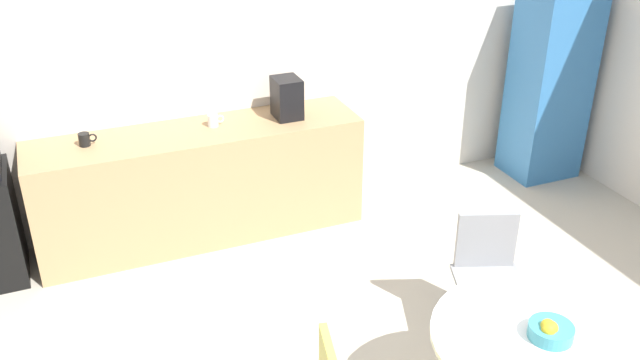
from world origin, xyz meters
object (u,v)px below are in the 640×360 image
object	(u,v)px
round_table	(539,359)
chair_gray	(488,264)
mug_white	(85,139)
coffee_maker	(287,98)
locker_cabinet	(549,86)
fruit_bowl	(550,331)
mug_green	(213,120)

from	to	relation	value
round_table	chair_gray	size ratio (longest dim) A/B	1.31
mug_white	coffee_maker	world-z (taller)	coffee_maker
locker_cabinet	round_table	size ratio (longest dim) A/B	1.58
locker_cabinet	fruit_bowl	bearing A→B (deg)	-128.41
fruit_bowl	mug_white	distance (m)	3.40
fruit_bowl	coffee_maker	distance (m)	2.83
mug_white	mug_green	xyz separation A→B (m)	(0.94, -0.00, 0.00)
fruit_bowl	chair_gray	bearing A→B (deg)	71.33
round_table	mug_green	size ratio (longest dim) A/B	8.45
locker_cabinet	mug_white	bearing A→B (deg)	177.97
fruit_bowl	round_table	bearing A→B (deg)	135.83
chair_gray	coffee_maker	bearing A→B (deg)	108.97
round_table	mug_green	xyz separation A→B (m)	(-0.90, 2.82, 0.34)
round_table	chair_gray	distance (m)	0.97
mug_green	coffee_maker	distance (m)	0.60
chair_gray	locker_cabinet	bearing A→B (deg)	44.16
fruit_bowl	mug_green	xyz separation A→B (m)	(-0.92, 2.84, 0.15)
round_table	locker_cabinet	bearing A→B (deg)	51.14
locker_cabinet	coffee_maker	world-z (taller)	locker_cabinet
fruit_bowl	locker_cabinet	bearing A→B (deg)	51.59
chair_gray	mug_white	bearing A→B (deg)	138.61
locker_cabinet	mug_green	world-z (taller)	locker_cabinet
locker_cabinet	fruit_bowl	size ratio (longest dim) A/B	7.88
locker_cabinet	round_table	world-z (taller)	locker_cabinet
round_table	mug_green	world-z (taller)	mug_green
fruit_bowl	coffee_maker	world-z (taller)	coffee_maker
chair_gray	coffee_maker	xyz separation A→B (m)	(-0.64, 1.87, 0.54)
locker_cabinet	chair_gray	size ratio (longest dim) A/B	2.07
mug_green	locker_cabinet	bearing A→B (deg)	-2.62
locker_cabinet	mug_green	size ratio (longest dim) A/B	13.33
locker_cabinet	coffee_maker	xyz separation A→B (m)	(-2.47, 0.10, 0.20)
mug_white	mug_green	distance (m)	0.94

